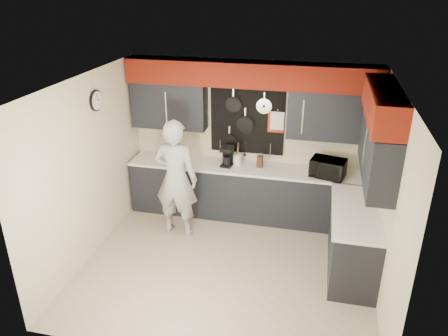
% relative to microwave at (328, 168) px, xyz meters
% --- Properties ---
extents(ground, '(4.00, 4.00, 0.00)m').
position_rel_microwave_xyz_m(ground, '(-1.29, -1.35, -1.06)').
color(ground, tan).
rests_on(ground, ground).
extents(back_wall_assembly, '(4.00, 0.36, 2.60)m').
position_rel_microwave_xyz_m(back_wall_assembly, '(-1.28, 0.25, 0.95)').
color(back_wall_assembly, beige).
rests_on(back_wall_assembly, ground).
extents(right_wall_assembly, '(0.36, 3.50, 2.60)m').
position_rel_microwave_xyz_m(right_wall_assembly, '(0.56, -1.08, 0.88)').
color(right_wall_assembly, beige).
rests_on(right_wall_assembly, ground).
extents(left_wall_assembly, '(0.05, 3.50, 2.60)m').
position_rel_microwave_xyz_m(left_wall_assembly, '(-3.29, -1.33, 0.27)').
color(left_wall_assembly, beige).
rests_on(left_wall_assembly, ground).
extents(base_cabinets, '(3.95, 2.20, 0.92)m').
position_rel_microwave_xyz_m(base_cabinets, '(-0.80, -0.22, -0.61)').
color(base_cabinets, black).
rests_on(base_cabinets, ground).
extents(microwave, '(0.59, 0.46, 0.29)m').
position_rel_microwave_xyz_m(microwave, '(0.00, 0.00, 0.00)').
color(microwave, black).
rests_on(microwave, base_cabinets).
extents(knife_block, '(0.09, 0.09, 0.20)m').
position_rel_microwave_xyz_m(knife_block, '(-1.08, 0.12, -0.05)').
color(knife_block, '#361811').
rests_on(knife_block, base_cabinets).
extents(utensil_crock, '(0.13, 0.13, 0.17)m').
position_rel_microwave_xyz_m(utensil_crock, '(-1.46, 0.16, -0.06)').
color(utensil_crock, white).
rests_on(utensil_crock, base_cabinets).
extents(coffee_maker, '(0.21, 0.24, 0.33)m').
position_rel_microwave_xyz_m(coffee_maker, '(-1.61, 0.08, 0.03)').
color(coffee_maker, black).
rests_on(coffee_maker, base_cabinets).
extents(person, '(0.72, 0.50, 1.89)m').
position_rel_microwave_xyz_m(person, '(-2.25, -0.66, -0.12)').
color(person, beige).
rests_on(person, ground).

